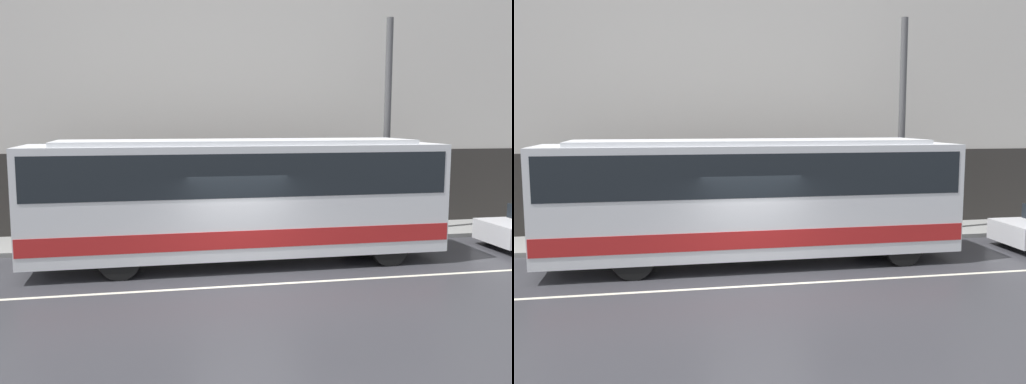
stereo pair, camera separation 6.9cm
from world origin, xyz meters
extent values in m
plane|color=#333338|center=(0.00, 0.00, 0.00)|extent=(60.00, 60.00, 0.00)
cube|color=gray|center=(0.00, 5.23, 0.07)|extent=(60.00, 2.47, 0.14)
cube|color=silver|center=(0.00, 6.62, 6.23)|extent=(60.00, 0.30, 12.45)
cube|color=#2D2B28|center=(0.00, 6.45, 1.40)|extent=(60.00, 0.06, 2.80)
cube|color=beige|center=(0.00, 0.00, 0.00)|extent=(54.00, 0.14, 0.01)
cube|color=silver|center=(0.20, 2.19, 1.79)|extent=(11.01, 2.50, 2.87)
cube|color=#B21E1E|center=(0.20, 2.19, 0.90)|extent=(10.96, 2.52, 0.45)
cube|color=black|center=(0.20, 2.19, 2.50)|extent=(10.68, 2.52, 1.09)
cube|color=orange|center=(5.66, 2.19, 3.03)|extent=(0.12, 1.87, 0.28)
cube|color=silver|center=(0.20, 2.19, 3.28)|extent=(9.36, 2.12, 0.12)
cylinder|color=black|center=(4.11, 1.11, 0.51)|extent=(1.01, 0.28, 1.01)
cylinder|color=black|center=(4.11, 3.28, 0.51)|extent=(1.01, 0.28, 1.01)
cylinder|color=black|center=(-2.90, 1.11, 0.51)|extent=(1.01, 0.28, 1.01)
cylinder|color=black|center=(-2.90, 3.28, 0.51)|extent=(1.01, 0.28, 1.01)
cylinder|color=black|center=(8.49, 3.04, 0.35)|extent=(0.70, 0.20, 0.70)
cylinder|color=#4C4C4F|center=(5.58, 4.70, 3.62)|extent=(0.22, 0.22, 6.97)
camera|label=1|loc=(-2.32, -12.78, 3.88)|focal=40.00mm
camera|label=2|loc=(-2.26, -12.80, 3.88)|focal=40.00mm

